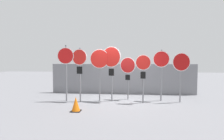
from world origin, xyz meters
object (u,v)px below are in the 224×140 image
(stop_sign_1, at_px, (80,63))
(stop_sign_7, at_px, (181,65))
(traffic_cone_0, at_px, (76,104))
(stop_sign_6, at_px, (161,64))
(stop_sign_0, at_px, (66,61))
(stop_sign_4, at_px, (128,68))
(stop_sign_3, at_px, (111,61))
(stop_sign_2, at_px, (100,62))
(stop_sign_5, at_px, (143,68))

(stop_sign_1, height_order, stop_sign_7, stop_sign_1)
(stop_sign_1, xyz_separation_m, traffic_cone_0, (0.28, -1.53, -1.49))
(stop_sign_7, bearing_deg, stop_sign_6, 152.91)
(stop_sign_0, bearing_deg, stop_sign_4, 8.19)
(traffic_cone_0, bearing_deg, stop_sign_3, 55.69)
(stop_sign_1, distance_m, stop_sign_6, 3.72)
(stop_sign_4, bearing_deg, stop_sign_6, 14.68)
(stop_sign_6, bearing_deg, stop_sign_2, -153.09)
(stop_sign_0, height_order, traffic_cone_0, stop_sign_0)
(stop_sign_0, relative_size, stop_sign_7, 1.17)
(stop_sign_5, relative_size, traffic_cone_0, 3.95)
(stop_sign_4, bearing_deg, stop_sign_5, -24.85)
(stop_sign_3, distance_m, stop_sign_4, 0.93)
(traffic_cone_0, bearing_deg, stop_sign_2, 69.95)
(stop_sign_5, xyz_separation_m, traffic_cone_0, (-2.55, -1.46, -1.27))
(stop_sign_7, bearing_deg, stop_sign_2, 170.53)
(stop_sign_2, height_order, stop_sign_4, stop_sign_2)
(stop_sign_2, relative_size, stop_sign_7, 1.08)
(stop_sign_2, bearing_deg, stop_sign_4, 5.46)
(stop_sign_1, distance_m, stop_sign_4, 2.26)
(stop_sign_6, bearing_deg, stop_sign_4, -164.43)
(stop_sign_0, bearing_deg, stop_sign_5, -4.73)
(stop_sign_1, xyz_separation_m, stop_sign_3, (1.42, 0.15, 0.09))
(traffic_cone_0, bearing_deg, stop_sign_5, 29.73)
(stop_sign_3, distance_m, stop_sign_5, 1.46)
(stop_sign_2, xyz_separation_m, stop_sign_5, (1.94, -0.22, -0.26))
(stop_sign_6, height_order, stop_sign_7, stop_sign_6)
(stop_sign_2, relative_size, stop_sign_5, 1.12)
(stop_sign_6, bearing_deg, stop_sign_1, -152.34)
(stop_sign_0, xyz_separation_m, stop_sign_5, (3.47, -0.08, -0.29))
(stop_sign_2, distance_m, stop_sign_3, 0.54)
(stop_sign_5, distance_m, stop_sign_6, 1.02)
(stop_sign_2, relative_size, stop_sign_6, 1.01)
(stop_sign_5, height_order, stop_sign_6, stop_sign_6)
(stop_sign_4, height_order, stop_sign_5, stop_sign_5)
(stop_sign_1, height_order, stop_sign_4, stop_sign_1)
(stop_sign_1, xyz_separation_m, stop_sign_6, (3.69, 0.45, -0.06))
(stop_sign_1, height_order, stop_sign_3, stop_sign_3)
(stop_sign_1, relative_size, stop_sign_5, 1.15)
(stop_sign_3, xyz_separation_m, stop_sign_5, (1.41, -0.22, -0.31))
(stop_sign_2, bearing_deg, traffic_cone_0, -123.70)
(stop_sign_6, bearing_deg, stop_sign_3, -151.82)
(stop_sign_1, bearing_deg, stop_sign_7, 13.39)
(stop_sign_3, bearing_deg, stop_sign_2, -156.40)
(stop_sign_4, xyz_separation_m, stop_sign_5, (0.67, -0.66, 0.05))
(stop_sign_3, height_order, traffic_cone_0, stop_sign_3)
(stop_sign_0, relative_size, stop_sign_1, 1.05)
(stop_sign_3, bearing_deg, stop_sign_0, -153.27)
(stop_sign_7, bearing_deg, stop_sign_5, 178.96)
(stop_sign_0, xyz_separation_m, stop_sign_3, (2.07, 0.14, 0.02))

